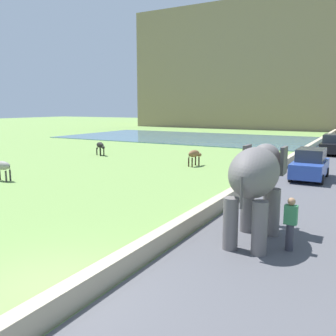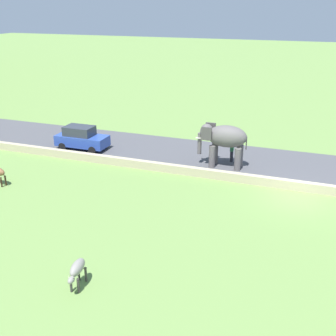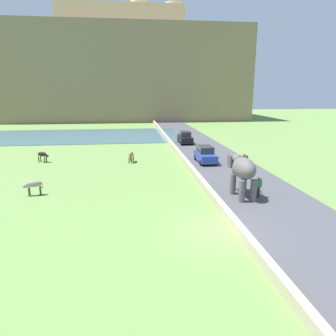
# 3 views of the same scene
# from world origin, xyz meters

# --- Properties ---
(ground_plane) EXTENTS (220.00, 220.00, 0.00)m
(ground_plane) POSITION_xyz_m (0.00, 0.00, 0.00)
(ground_plane) COLOR #6B8E47
(road_surface) EXTENTS (7.00, 120.00, 0.06)m
(road_surface) POSITION_xyz_m (5.00, 20.00, 0.03)
(road_surface) COLOR #4C4C51
(road_surface) RESTS_ON ground
(barrier_wall) EXTENTS (0.40, 110.00, 0.58)m
(barrier_wall) POSITION_xyz_m (1.20, 18.00, 0.29)
(barrier_wall) COLOR tan
(barrier_wall) RESTS_ON ground
(elephant) EXTENTS (1.48, 3.48, 2.99)m
(elephant) POSITION_xyz_m (3.42, 5.21, 2.04)
(elephant) COLOR #605B5B
(elephant) RESTS_ON ground
(person_beside_elephant) EXTENTS (0.36, 0.22, 1.63)m
(person_beside_elephant) POSITION_xyz_m (4.56, 4.83, 0.87)
(person_beside_elephant) COLOR #33333D
(person_beside_elephant) RESTS_ON ground
(car_blue) EXTENTS (1.82, 4.01, 1.80)m
(car_blue) POSITION_xyz_m (3.42, 16.35, 0.90)
(car_blue) COLOR #2D4CA8
(car_blue) RESTS_ON ground
(cow_grey) EXTENTS (1.42, 0.60, 1.15)m
(cow_grey) POSITION_xyz_m (-11.71, 7.42, 0.84)
(cow_grey) COLOR gray
(cow_grey) RESTS_ON ground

